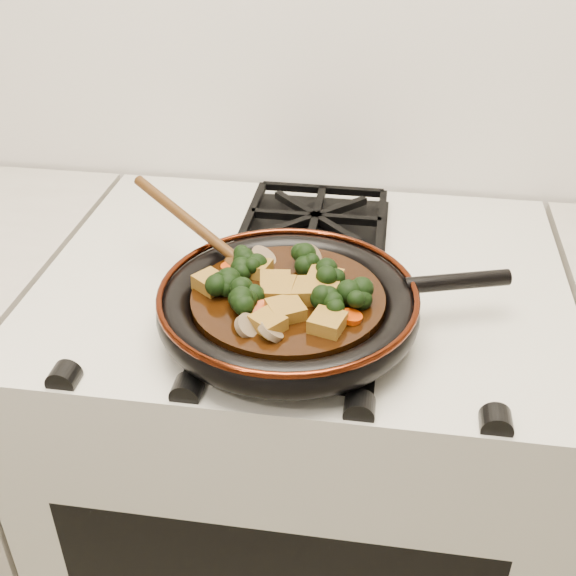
# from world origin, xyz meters

# --- Properties ---
(stove) EXTENTS (0.76, 0.60, 0.90)m
(stove) POSITION_xyz_m (0.00, 1.69, 0.45)
(stove) COLOR beige
(stove) RESTS_ON ground
(burner_grate_front) EXTENTS (0.23, 0.23, 0.03)m
(burner_grate_front) POSITION_xyz_m (0.00, 1.55, 0.91)
(burner_grate_front) COLOR black
(burner_grate_front) RESTS_ON stove
(burner_grate_back) EXTENTS (0.23, 0.23, 0.03)m
(burner_grate_back) POSITION_xyz_m (0.00, 1.83, 0.91)
(burner_grate_back) COLOR black
(burner_grate_back) RESTS_ON stove
(skillet) EXTENTS (0.45, 0.33, 0.05)m
(skillet) POSITION_xyz_m (0.00, 1.55, 0.94)
(skillet) COLOR black
(skillet) RESTS_ON burner_grate_front
(braising_sauce) EXTENTS (0.24, 0.24, 0.02)m
(braising_sauce) POSITION_xyz_m (-0.00, 1.55, 0.95)
(braising_sauce) COLOR black
(braising_sauce) RESTS_ON skillet
(tofu_cube_0) EXTENTS (0.04, 0.04, 0.02)m
(tofu_cube_0) POSITION_xyz_m (-0.05, 1.59, 0.97)
(tofu_cube_0) COLOR olive
(tofu_cube_0) RESTS_ON braising_sauce
(tofu_cube_1) EXTENTS (0.05, 0.05, 0.03)m
(tofu_cube_1) POSITION_xyz_m (0.04, 1.57, 0.97)
(tofu_cube_1) COLOR olive
(tofu_cube_1) RESTS_ON braising_sauce
(tofu_cube_2) EXTENTS (0.05, 0.05, 0.02)m
(tofu_cube_2) POSITION_xyz_m (0.02, 1.54, 0.97)
(tofu_cube_2) COLOR olive
(tofu_cube_2) RESTS_ON braising_sauce
(tofu_cube_3) EXTENTS (0.05, 0.05, 0.02)m
(tofu_cube_3) POSITION_xyz_m (0.00, 1.50, 0.97)
(tofu_cube_3) COLOR olive
(tofu_cube_3) RESTS_ON braising_sauce
(tofu_cube_4) EXTENTS (0.05, 0.05, 0.02)m
(tofu_cube_4) POSITION_xyz_m (-0.01, 1.47, 0.97)
(tofu_cube_4) COLOR olive
(tofu_cube_4) RESTS_ON braising_sauce
(tofu_cube_5) EXTENTS (0.05, 0.05, 0.02)m
(tofu_cube_5) POSITION_xyz_m (0.05, 1.48, 0.97)
(tofu_cube_5) COLOR olive
(tofu_cube_5) RESTS_ON braising_sauce
(tofu_cube_6) EXTENTS (0.05, 0.05, 0.02)m
(tofu_cube_6) POSITION_xyz_m (-0.10, 1.55, 0.97)
(tofu_cube_6) COLOR olive
(tofu_cube_6) RESTS_ON braising_sauce
(tofu_cube_7) EXTENTS (0.04, 0.04, 0.02)m
(tofu_cube_7) POSITION_xyz_m (-0.02, 1.56, 0.97)
(tofu_cube_7) COLOR olive
(tofu_cube_7) RESTS_ON braising_sauce
(tofu_cube_8) EXTENTS (0.04, 0.04, 0.03)m
(tofu_cube_8) POSITION_xyz_m (-0.01, 1.54, 0.97)
(tofu_cube_8) COLOR olive
(tofu_cube_8) RESTS_ON braising_sauce
(broccoli_floret_0) EXTENTS (0.09, 0.08, 0.07)m
(broccoli_floret_0) POSITION_xyz_m (0.05, 1.57, 0.97)
(broccoli_floret_0) COLOR black
(broccoli_floret_0) RESTS_ON braising_sauce
(broccoli_floret_1) EXTENTS (0.07, 0.07, 0.06)m
(broccoli_floret_1) POSITION_xyz_m (0.01, 1.61, 0.97)
(broccoli_floret_1) COLOR black
(broccoli_floret_1) RESTS_ON braising_sauce
(broccoli_floret_2) EXTENTS (0.07, 0.07, 0.06)m
(broccoli_floret_2) POSITION_xyz_m (0.05, 1.52, 0.97)
(broccoli_floret_2) COLOR black
(broccoli_floret_2) RESTS_ON braising_sauce
(broccoli_floret_3) EXTENTS (0.07, 0.07, 0.06)m
(broccoli_floret_3) POSITION_xyz_m (-0.08, 1.54, 0.97)
(broccoli_floret_3) COLOR black
(broccoli_floret_3) RESTS_ON braising_sauce
(broccoli_floret_4) EXTENTS (0.09, 0.09, 0.06)m
(broccoli_floret_4) POSITION_xyz_m (0.09, 1.53, 0.97)
(broccoli_floret_4) COLOR black
(broccoli_floret_4) RESTS_ON braising_sauce
(broccoli_floret_5) EXTENTS (0.09, 0.08, 0.07)m
(broccoli_floret_5) POSITION_xyz_m (-0.05, 1.53, 0.97)
(broccoli_floret_5) COLOR black
(broccoli_floret_5) RESTS_ON braising_sauce
(broccoli_floret_6) EXTENTS (0.08, 0.07, 0.07)m
(broccoli_floret_6) POSITION_xyz_m (-0.04, 1.50, 0.97)
(broccoli_floret_6) COLOR black
(broccoli_floret_6) RESTS_ON braising_sauce
(broccoli_floret_7) EXTENTS (0.09, 0.09, 0.07)m
(broccoli_floret_7) POSITION_xyz_m (-0.06, 1.58, 0.97)
(broccoli_floret_7) COLOR black
(broccoli_floret_7) RESTS_ON braising_sauce
(broccoli_floret_8) EXTENTS (0.06, 0.06, 0.06)m
(broccoli_floret_8) POSITION_xyz_m (-0.06, 1.60, 0.97)
(broccoli_floret_8) COLOR black
(broccoli_floret_8) RESTS_ON braising_sauce
(carrot_coin_0) EXTENTS (0.03, 0.03, 0.01)m
(carrot_coin_0) POSITION_xyz_m (0.08, 1.50, 0.96)
(carrot_coin_0) COLOR #B73305
(carrot_coin_0) RESTS_ON braising_sauce
(carrot_coin_1) EXTENTS (0.03, 0.03, 0.02)m
(carrot_coin_1) POSITION_xyz_m (0.04, 1.56, 0.96)
(carrot_coin_1) COLOR #B73305
(carrot_coin_1) RESTS_ON braising_sauce
(carrot_coin_2) EXTENTS (0.03, 0.03, 0.02)m
(carrot_coin_2) POSITION_xyz_m (-0.02, 1.50, 0.96)
(carrot_coin_2) COLOR #B73305
(carrot_coin_2) RESTS_ON braising_sauce
(carrot_coin_3) EXTENTS (0.03, 0.03, 0.01)m
(carrot_coin_3) POSITION_xyz_m (0.06, 1.51, 0.96)
(carrot_coin_3) COLOR #B73305
(carrot_coin_3) RESTS_ON braising_sauce
(carrot_coin_4) EXTENTS (0.03, 0.03, 0.01)m
(carrot_coin_4) POSITION_xyz_m (-0.08, 1.59, 0.96)
(carrot_coin_4) COLOR #B73305
(carrot_coin_4) RESTS_ON braising_sauce
(mushroom_slice_0) EXTENTS (0.04, 0.04, 0.03)m
(mushroom_slice_0) POSITION_xyz_m (-0.05, 1.62, 0.97)
(mushroom_slice_0) COLOR brown
(mushroom_slice_0) RESTS_ON braising_sauce
(mushroom_slice_1) EXTENTS (0.04, 0.04, 0.03)m
(mushroom_slice_1) POSITION_xyz_m (0.02, 1.63, 0.97)
(mushroom_slice_1) COLOR brown
(mushroom_slice_1) RESTS_ON braising_sauce
(mushroom_slice_2) EXTENTS (0.04, 0.04, 0.03)m
(mushroom_slice_2) POSITION_xyz_m (-0.04, 1.46, 0.97)
(mushroom_slice_2) COLOR brown
(mushroom_slice_2) RESTS_ON braising_sauce
(mushroom_slice_3) EXTENTS (0.04, 0.04, 0.02)m
(mushroom_slice_3) POSITION_xyz_m (-0.01, 1.46, 0.97)
(mushroom_slice_3) COLOR brown
(mushroom_slice_3) RESTS_ON braising_sauce
(wooden_spoon) EXTENTS (0.13, 0.10, 0.22)m
(wooden_spoon) POSITION_xyz_m (-0.12, 1.64, 0.98)
(wooden_spoon) COLOR #46290F
(wooden_spoon) RESTS_ON braising_sauce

